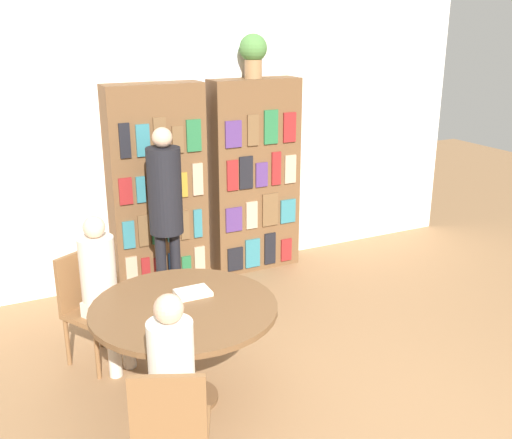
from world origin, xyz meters
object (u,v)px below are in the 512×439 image
at_px(bookshelf_right, 254,177).
at_px(reading_table, 184,320).
at_px(librarian_standing, 165,199).
at_px(chair_near_camera, 171,429).
at_px(bookshelf_left, 158,189).
at_px(chair_left_side, 89,302).
at_px(flower_vase, 253,52).
at_px(seated_reader_left, 103,284).
at_px(seated_reader_right, 173,379).

xyz_separation_m(bookshelf_right, reading_table, (-1.54, -2.02, -0.38)).
distance_m(reading_table, librarian_standing, 1.62).
height_order(bookshelf_right, chair_near_camera, bookshelf_right).
bearing_deg(reading_table, bookshelf_right, 52.78).
height_order(bookshelf_left, chair_left_side, bookshelf_left).
relative_size(flower_vase, reading_table, 0.34).
bearing_deg(bookshelf_right, seated_reader_left, -145.55).
bearing_deg(bookshelf_right, flower_vase, 155.40).
bearing_deg(bookshelf_right, chair_near_camera, -123.62).
height_order(reading_table, seated_reader_left, seated_reader_left).
bearing_deg(seated_reader_right, reading_table, 90.00).
distance_m(reading_table, chair_near_camera, 0.99).
bearing_deg(librarian_standing, seated_reader_left, -133.40).
xyz_separation_m(bookshelf_right, seated_reader_right, (-1.86, -2.75, -0.32)).
xyz_separation_m(chair_left_side, librarian_standing, (0.87, 0.67, 0.55)).
bearing_deg(chair_left_side, reading_table, 90.00).
bearing_deg(bookshelf_left, seated_reader_right, -106.13).
xyz_separation_m(bookshelf_left, flower_vase, (1.06, 0.00, 1.28)).
bearing_deg(bookshelf_left, chair_near_camera, -106.62).
distance_m(flower_vase, librarian_standing, 1.76).
xyz_separation_m(reading_table, chair_left_side, (-0.49, 0.85, -0.13)).
height_order(chair_near_camera, chair_left_side, same).
xyz_separation_m(seated_reader_left, librarian_standing, (0.78, 0.82, 0.35)).
height_order(flower_vase, seated_reader_right, flower_vase).
height_order(bookshelf_right, reading_table, bookshelf_right).
xyz_separation_m(bookshelf_right, chair_left_side, (-2.02, -1.17, -0.51)).
relative_size(chair_near_camera, librarian_standing, 0.53).
relative_size(bookshelf_left, chair_left_side, 2.27).
relative_size(bookshelf_left, librarian_standing, 1.19).
distance_m(flower_vase, seated_reader_left, 2.83).
bearing_deg(chair_left_side, bookshelf_left, -158.92).
distance_m(bookshelf_left, librarian_standing, 0.51).
relative_size(bookshelf_left, reading_table, 1.58).
bearing_deg(seated_reader_right, bookshelf_right, 80.14).
bearing_deg(reading_table, chair_left_side, 119.73).
bearing_deg(chair_left_side, bookshelf_right, -179.69).
height_order(bookshelf_right, flower_vase, flower_vase).
relative_size(reading_table, chair_near_camera, 1.44).
relative_size(chair_near_camera, seated_reader_right, 0.73).
height_order(bookshelf_right, chair_left_side, bookshelf_right).
bearing_deg(seated_reader_right, chair_left_side, 120.00).
xyz_separation_m(chair_near_camera, chair_left_side, (-0.08, 1.75, 0.00)).
relative_size(seated_reader_right, librarian_standing, 0.72).
distance_m(seated_reader_left, seated_reader_right, 1.42).
bearing_deg(reading_table, seated_reader_left, 119.73).
relative_size(reading_table, librarian_standing, 0.75).
bearing_deg(bookshelf_left, seated_reader_left, -123.09).
relative_size(bookshelf_left, seated_reader_right, 1.66).
height_order(seated_reader_right, librarian_standing, librarian_standing).
bearing_deg(bookshelf_right, reading_table, -127.22).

